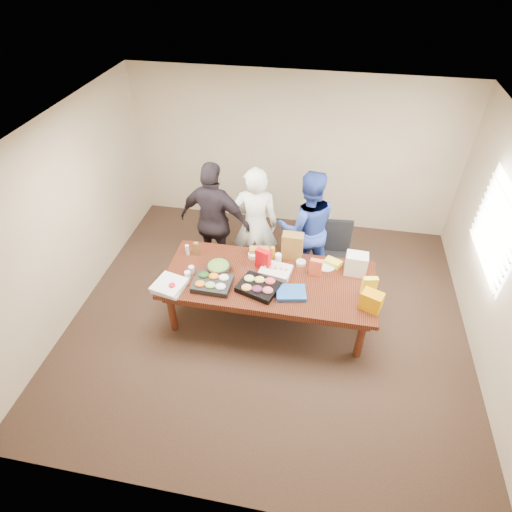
% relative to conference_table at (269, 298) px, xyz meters
% --- Properties ---
extents(floor, '(5.50, 5.00, 0.02)m').
position_rel_conference_table_xyz_m(floor, '(0.00, 0.00, -0.39)').
color(floor, '#47301E').
rests_on(floor, ground).
extents(ceiling, '(5.50, 5.00, 0.02)m').
position_rel_conference_table_xyz_m(ceiling, '(0.00, 0.00, 2.33)').
color(ceiling, white).
rests_on(ceiling, wall_back).
extents(wall_back, '(5.50, 0.04, 2.70)m').
position_rel_conference_table_xyz_m(wall_back, '(0.00, 2.50, 0.98)').
color(wall_back, beige).
rests_on(wall_back, floor).
extents(wall_front, '(5.50, 0.04, 2.70)m').
position_rel_conference_table_xyz_m(wall_front, '(0.00, -2.50, 0.98)').
color(wall_front, beige).
rests_on(wall_front, floor).
extents(wall_left, '(0.04, 5.00, 2.70)m').
position_rel_conference_table_xyz_m(wall_left, '(-2.75, 0.00, 0.98)').
color(wall_left, beige).
rests_on(wall_left, floor).
extents(wall_right, '(0.04, 5.00, 2.70)m').
position_rel_conference_table_xyz_m(wall_right, '(2.75, 0.00, 0.98)').
color(wall_right, beige).
rests_on(wall_right, floor).
extents(window_panel, '(0.03, 1.40, 1.10)m').
position_rel_conference_table_xyz_m(window_panel, '(2.72, 0.60, 1.12)').
color(window_panel, white).
rests_on(window_panel, wall_right).
extents(window_blinds, '(0.04, 1.36, 1.00)m').
position_rel_conference_table_xyz_m(window_blinds, '(2.68, 0.60, 1.12)').
color(window_blinds, beige).
rests_on(window_blinds, wall_right).
extents(conference_table, '(2.80, 1.20, 0.75)m').
position_rel_conference_table_xyz_m(conference_table, '(0.00, 0.00, 0.00)').
color(conference_table, '#4C1C0F').
rests_on(conference_table, floor).
extents(office_chair, '(0.54, 0.54, 0.99)m').
position_rel_conference_table_xyz_m(office_chair, '(0.86, 0.91, 0.12)').
color(office_chair, black).
rests_on(office_chair, floor).
extents(person_center, '(0.73, 0.52, 1.88)m').
position_rel_conference_table_xyz_m(person_center, '(-0.36, 0.91, 0.56)').
color(person_center, silver).
rests_on(person_center, floor).
extents(person_right, '(1.01, 0.86, 1.81)m').
position_rel_conference_table_xyz_m(person_right, '(0.39, 1.03, 0.53)').
color(person_right, '#2B44A5').
rests_on(person_right, floor).
extents(person_left, '(1.18, 0.65, 1.90)m').
position_rel_conference_table_xyz_m(person_left, '(-0.96, 0.87, 0.57)').
color(person_left, black).
rests_on(person_left, floor).
extents(veggie_tray, '(0.50, 0.40, 0.07)m').
position_rel_conference_table_xyz_m(veggie_tray, '(-0.71, -0.27, 0.41)').
color(veggie_tray, black).
rests_on(veggie_tray, conference_table).
extents(fruit_tray, '(0.59, 0.52, 0.08)m').
position_rel_conference_table_xyz_m(fruit_tray, '(-0.11, -0.23, 0.41)').
color(fruit_tray, black).
rests_on(fruit_tray, conference_table).
extents(sheet_cake, '(0.45, 0.37, 0.07)m').
position_rel_conference_table_xyz_m(sheet_cake, '(0.07, 0.13, 0.41)').
color(sheet_cake, silver).
rests_on(sheet_cake, conference_table).
extents(salad_bowl, '(0.41, 0.41, 0.11)m').
position_rel_conference_table_xyz_m(salad_bowl, '(-0.70, 0.02, 0.43)').
color(salad_bowl, black).
rests_on(salad_bowl, conference_table).
extents(chip_bag_blue, '(0.42, 0.34, 0.06)m').
position_rel_conference_table_xyz_m(chip_bag_blue, '(0.32, -0.24, 0.40)').
color(chip_bag_blue, '#1E54AD').
rests_on(chip_bag_blue, conference_table).
extents(chip_bag_red, '(0.22, 0.16, 0.30)m').
position_rel_conference_table_xyz_m(chip_bag_red, '(-0.12, 0.19, 0.53)').
color(chip_bag_red, red).
rests_on(chip_bag_red, conference_table).
extents(chip_bag_yellow, '(0.19, 0.11, 0.27)m').
position_rel_conference_table_xyz_m(chip_bag_yellow, '(1.28, -0.06, 0.51)').
color(chip_bag_yellow, yellow).
rests_on(chip_bag_yellow, conference_table).
extents(chip_bag_orange, '(0.17, 0.09, 0.25)m').
position_rel_conference_table_xyz_m(chip_bag_orange, '(0.59, 0.19, 0.50)').
color(chip_bag_orange, '#E95B32').
rests_on(chip_bag_orange, conference_table).
extents(mayo_jar, '(0.09, 0.09, 0.14)m').
position_rel_conference_table_xyz_m(mayo_jar, '(0.07, 0.35, 0.44)').
color(mayo_jar, white).
rests_on(mayo_jar, conference_table).
extents(mustard_bottle, '(0.07, 0.07, 0.18)m').
position_rel_conference_table_xyz_m(mustard_bottle, '(-0.02, 0.45, 0.46)').
color(mustard_bottle, orange).
rests_on(mustard_bottle, conference_table).
extents(dressing_bottle, '(0.08, 0.08, 0.21)m').
position_rel_conference_table_xyz_m(dressing_bottle, '(-1.09, 0.31, 0.48)').
color(dressing_bottle, brown).
rests_on(dressing_bottle, conference_table).
extents(ranch_bottle, '(0.07, 0.07, 0.16)m').
position_rel_conference_table_xyz_m(ranch_bottle, '(-1.21, 0.29, 0.46)').
color(ranch_bottle, silver).
rests_on(ranch_bottle, conference_table).
extents(banana_bunch, '(0.25, 0.21, 0.07)m').
position_rel_conference_table_xyz_m(banana_bunch, '(0.82, 0.44, 0.41)').
color(banana_bunch, yellow).
rests_on(banana_bunch, conference_table).
extents(bread_loaf, '(0.30, 0.17, 0.11)m').
position_rel_conference_table_xyz_m(bread_loaf, '(-0.21, 0.47, 0.43)').
color(bread_loaf, olive).
rests_on(bread_loaf, conference_table).
extents(kraft_bag, '(0.29, 0.17, 0.38)m').
position_rel_conference_table_xyz_m(kraft_bag, '(0.24, 0.52, 0.56)').
color(kraft_bag, brown).
rests_on(kraft_bag, conference_table).
extents(red_cup, '(0.09, 0.09, 0.11)m').
position_rel_conference_table_xyz_m(red_cup, '(-1.18, -0.45, 0.43)').
color(red_cup, red).
rests_on(red_cup, conference_table).
extents(clear_cup_a, '(0.09, 0.09, 0.11)m').
position_rel_conference_table_xyz_m(clear_cup_a, '(-1.06, -0.19, 0.43)').
color(clear_cup_a, white).
rests_on(clear_cup_a, conference_table).
extents(clear_cup_b, '(0.10, 0.10, 0.11)m').
position_rel_conference_table_xyz_m(clear_cup_b, '(-1.04, -0.08, 0.43)').
color(clear_cup_b, silver).
rests_on(clear_cup_b, conference_table).
extents(pizza_box_lower, '(0.43, 0.43, 0.04)m').
position_rel_conference_table_xyz_m(pizza_box_lower, '(-1.23, -0.41, 0.40)').
color(pizza_box_lower, white).
rests_on(pizza_box_lower, conference_table).
extents(pizza_box_upper, '(0.45, 0.45, 0.04)m').
position_rel_conference_table_xyz_m(pizza_box_upper, '(-1.24, -0.42, 0.44)').
color(pizza_box_upper, white).
rests_on(pizza_box_upper, pizza_box_lower).
extents(plate_a, '(0.29, 0.29, 0.01)m').
position_rel_conference_table_xyz_m(plate_a, '(0.73, 0.39, 0.38)').
color(plate_a, beige).
rests_on(plate_a, conference_table).
extents(plate_b, '(0.27, 0.27, 0.01)m').
position_rel_conference_table_xyz_m(plate_b, '(0.73, 0.40, 0.38)').
color(plate_b, silver).
rests_on(plate_b, conference_table).
extents(dip_bowl_a, '(0.14, 0.14, 0.05)m').
position_rel_conference_table_xyz_m(dip_bowl_a, '(0.38, 0.36, 0.40)').
color(dip_bowl_a, beige).
rests_on(dip_bowl_a, conference_table).
extents(dip_bowl_b, '(0.19, 0.19, 0.06)m').
position_rel_conference_table_xyz_m(dip_bowl_b, '(-0.29, 0.40, 0.40)').
color(dip_bowl_b, beige).
rests_on(dip_bowl_b, conference_table).
extents(grocery_bag_white, '(0.29, 0.22, 0.30)m').
position_rel_conference_table_xyz_m(grocery_bag_white, '(1.11, 0.33, 0.53)').
color(grocery_bag_white, white).
rests_on(grocery_bag_white, conference_table).
extents(grocery_bag_yellow, '(0.29, 0.25, 0.25)m').
position_rel_conference_table_xyz_m(grocery_bag_yellow, '(1.30, -0.30, 0.50)').
color(grocery_bag_yellow, '#DF8F00').
rests_on(grocery_bag_yellow, conference_table).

